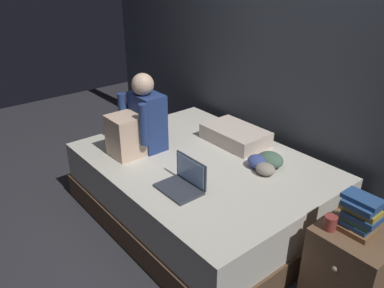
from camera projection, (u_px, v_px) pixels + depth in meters
The scene contains 10 objects.
ground_plane at pixel (189, 240), 3.05m from camera, with size 8.00×8.00×0.00m, color #2D2D33.
wall_back at pixel (303, 46), 3.15m from camera, with size 5.60×0.10×2.70m, color #424751.
bed at pixel (201, 188), 3.25m from camera, with size 2.00×1.50×0.53m.
nightstand at pixel (352, 267), 2.40m from camera, with size 0.44×0.46×0.55m.
person_sitting at pixel (139, 123), 3.19m from camera, with size 0.39×0.44×0.66m.
laptop at pixel (184, 182), 2.73m from camera, with size 0.32×0.23×0.22m.
pillow at pixel (235, 135), 3.41m from camera, with size 0.56×0.36×0.13m, color beige.
book_stack at pixel (360, 215), 2.25m from camera, with size 0.22×0.18×0.23m.
mug at pixel (330, 223), 2.29m from camera, with size 0.08×0.08×0.09m, color #933833.
clothes_pile at pixel (266, 162), 3.00m from camera, with size 0.27×0.28×0.12m.
Camera 1 is at (1.89, -1.51, 2.01)m, focal length 36.38 mm.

